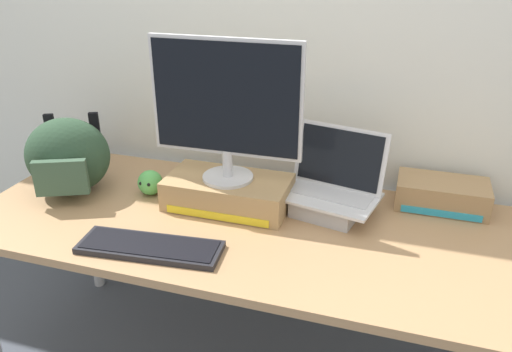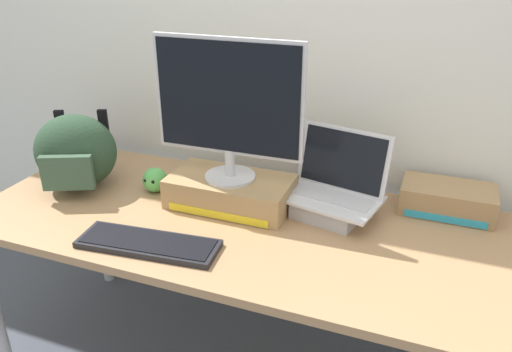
{
  "view_description": "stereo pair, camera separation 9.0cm",
  "coord_description": "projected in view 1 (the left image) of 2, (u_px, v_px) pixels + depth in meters",
  "views": [
    {
      "loc": [
        0.46,
        -1.44,
        1.61
      ],
      "look_at": [
        0.0,
        0.0,
        0.9
      ],
      "focal_mm": 35.58,
      "sensor_mm": 36.0,
      "label": 1
    },
    {
      "loc": [
        0.54,
        -1.41,
        1.61
      ],
      "look_at": [
        0.0,
        0.0,
        0.9
      ],
      "focal_mm": 35.58,
      "sensor_mm": 36.0,
      "label": 2
    }
  ],
  "objects": [
    {
      "name": "back_wall",
      "position": [
        295.0,
        28.0,
        1.93
      ],
      "size": [
        7.0,
        0.1,
        2.6
      ],
      "primitive_type": "cube",
      "color": "silver",
      "rests_on": "ground"
    },
    {
      "name": "desk",
      "position": [
        256.0,
        238.0,
        1.78
      ],
      "size": [
        2.02,
        0.79,
        0.72
      ],
      "color": "#A87F56",
      "rests_on": "ground"
    },
    {
      "name": "toner_box_yellow",
      "position": [
        228.0,
        192.0,
        1.84
      ],
      "size": [
        0.44,
        0.24,
        0.11
      ],
      "color": "#A88456",
      "rests_on": "desk"
    },
    {
      "name": "desktop_monitor",
      "position": [
        226.0,
        106.0,
        1.7
      ],
      "size": [
        0.53,
        0.18,
        0.5
      ],
      "rotation": [
        0.0,
        0.0,
        0.02
      ],
      "color": "silver",
      "rests_on": "toner_box_yellow"
    },
    {
      "name": "open_laptop",
      "position": [
        330.0,
        196.0,
        1.8
      ],
      "size": [
        0.38,
        0.29,
        0.29
      ],
      "rotation": [
        0.0,
        0.0,
        -0.21
      ],
      "color": "#ADADB2",
      "rests_on": "desk"
    },
    {
      "name": "external_keyboard",
      "position": [
        150.0,
        247.0,
        1.59
      ],
      "size": [
        0.47,
        0.19,
        0.02
      ],
      "rotation": [
        0.0,
        0.0,
        0.1
      ],
      "color": "black",
      "rests_on": "desk"
    },
    {
      "name": "messenger_backpack",
      "position": [
        68.0,
        156.0,
        1.91
      ],
      "size": [
        0.38,
        0.34,
        0.29
      ],
      "rotation": [
        0.0,
        0.0,
        0.42
      ],
      "color": "#28422D",
      "rests_on": "desk"
    },
    {
      "name": "coffee_mug",
      "position": [
        81.0,
        149.0,
        2.22
      ],
      "size": [
        0.13,
        0.09,
        0.1
      ],
      "color": "#2D4C93",
      "rests_on": "desk"
    },
    {
      "name": "plush_toy",
      "position": [
        150.0,
        182.0,
        1.93
      ],
      "size": [
        0.1,
        0.1,
        0.1
      ],
      "color": "#56B256",
      "rests_on": "desk"
    },
    {
      "name": "toner_box_cyan",
      "position": [
        442.0,
        194.0,
        1.84
      ],
      "size": [
        0.32,
        0.18,
        0.1
      ],
      "color": "#9E7A51",
      "rests_on": "desk"
    }
  ]
}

